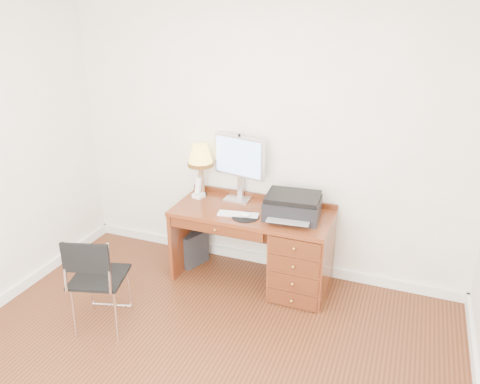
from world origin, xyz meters
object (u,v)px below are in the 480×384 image
at_px(phone, 198,192).
at_px(leg_lamp, 200,159).
at_px(monitor, 238,160).
at_px(chair, 93,274).
at_px(desk, 284,248).
at_px(equipment_box, 189,246).
at_px(printer, 293,206).

bearing_deg(phone, leg_lamp, 100.21).
xyz_separation_m(monitor, chair, (-0.72, -1.40, -0.62)).
bearing_deg(chair, phone, 59.73).
xyz_separation_m(leg_lamp, chair, (-0.34, -1.35, -0.60)).
height_order(desk, monitor, monitor).
relative_size(monitor, chair, 0.72).
xyz_separation_m(phone, equipment_box, (-0.13, -0.02, -0.63)).
bearing_deg(desk, leg_lamp, 169.29).
relative_size(phone, equipment_box, 0.58).
height_order(desk, phone, phone).
bearing_deg(equipment_box, phone, 27.48).
bearing_deg(leg_lamp, printer, -9.63).
height_order(monitor, leg_lamp, monitor).
height_order(chair, equipment_box, chair).
height_order(leg_lamp, chair, leg_lamp).
distance_m(monitor, equipment_box, 1.11).
relative_size(desk, monitor, 2.34).
bearing_deg(equipment_box, desk, 15.77).
bearing_deg(leg_lamp, phone, -92.11).
bearing_deg(printer, equipment_box, 170.71).
relative_size(desk, phone, 7.21).
bearing_deg(desk, chair, -137.15).
xyz_separation_m(printer, phone, (-1.00, 0.10, -0.05)).
relative_size(desk, printer, 2.87).
distance_m(leg_lamp, chair, 1.52).
height_order(phone, equipment_box, phone).
xyz_separation_m(monitor, printer, (0.61, -0.22, -0.30)).
xyz_separation_m(chair, equipment_box, (0.20, 1.27, -0.36)).
distance_m(desk, monitor, 0.95).
distance_m(printer, chair, 1.81).
height_order(monitor, printer, monitor).
height_order(monitor, phone, monitor).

